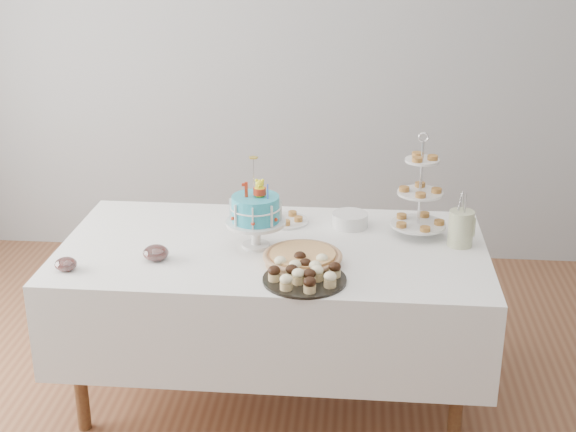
# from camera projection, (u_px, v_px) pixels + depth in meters

# --- Properties ---
(floor) EXTENTS (5.00, 5.00, 0.00)m
(floor) POSITION_uv_depth(u_px,v_px,m) (267.00, 428.00, 3.62)
(floor) COLOR brown
(floor) RESTS_ON ground
(walls) EXTENTS (5.04, 4.04, 2.70)m
(walls) POSITION_uv_depth(u_px,v_px,m) (264.00, 140.00, 3.13)
(walls) COLOR #9EA0A3
(walls) RESTS_ON floor
(table) EXTENTS (1.92, 1.02, 0.77)m
(table) POSITION_uv_depth(u_px,v_px,m) (273.00, 291.00, 3.70)
(table) COLOR white
(table) RESTS_ON floor
(birthday_cake) EXTENTS (0.27, 0.27, 0.41)m
(birthday_cake) POSITION_uv_depth(u_px,v_px,m) (256.00, 224.00, 3.57)
(birthday_cake) COLOR silver
(birthday_cake) RESTS_ON table
(cupcake_tray) EXTENTS (0.35, 0.35, 0.08)m
(cupcake_tray) POSITION_uv_depth(u_px,v_px,m) (305.00, 272.00, 3.27)
(cupcake_tray) COLOR black
(cupcake_tray) RESTS_ON table
(pie) EXTENTS (0.34, 0.34, 0.05)m
(pie) POSITION_uv_depth(u_px,v_px,m) (303.00, 258.00, 3.42)
(pie) COLOR tan
(pie) RESTS_ON table
(tiered_stand) EXTENTS (0.26, 0.26, 0.50)m
(tiered_stand) POSITION_uv_depth(u_px,v_px,m) (420.00, 193.00, 3.66)
(tiered_stand) COLOR silver
(tiered_stand) RESTS_ON table
(plate_stack) EXTENTS (0.17, 0.17, 0.07)m
(plate_stack) POSITION_uv_depth(u_px,v_px,m) (350.00, 220.00, 3.83)
(plate_stack) COLOR silver
(plate_stack) RESTS_ON table
(pastry_plate) EXTENTS (0.23, 0.23, 0.03)m
(pastry_plate) POSITION_uv_depth(u_px,v_px,m) (285.00, 219.00, 3.88)
(pastry_plate) COLOR silver
(pastry_plate) RESTS_ON table
(jam_bowl_a) EXTENTS (0.09, 0.09, 0.06)m
(jam_bowl_a) POSITION_uv_depth(u_px,v_px,m) (66.00, 264.00, 3.37)
(jam_bowl_a) COLOR silver
(jam_bowl_a) RESTS_ON table
(jam_bowl_b) EXTENTS (0.11, 0.11, 0.07)m
(jam_bowl_b) POSITION_uv_depth(u_px,v_px,m) (156.00, 253.00, 3.47)
(jam_bowl_b) COLOR silver
(jam_bowl_b) RESTS_ON table
(utensil_pitcher) EXTENTS (0.12, 0.11, 0.25)m
(utensil_pitcher) POSITION_uv_depth(u_px,v_px,m) (461.00, 227.00, 3.59)
(utensil_pitcher) COLOR beige
(utensil_pitcher) RESTS_ON table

